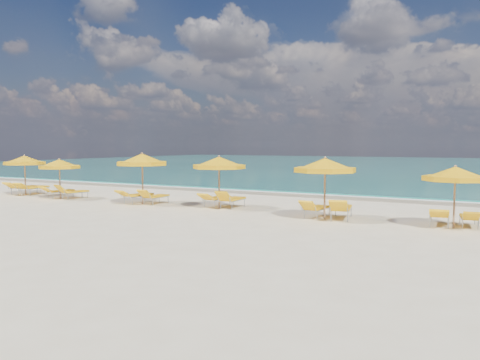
% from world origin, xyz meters
% --- Properties ---
extents(ground_plane, '(120.00, 120.00, 0.00)m').
position_xyz_m(ground_plane, '(0.00, 0.00, 0.00)').
color(ground_plane, beige).
extents(ocean, '(120.00, 80.00, 0.30)m').
position_xyz_m(ocean, '(0.00, 48.00, 0.00)').
color(ocean, '#136D63').
rests_on(ocean, ground).
extents(wet_sand_band, '(120.00, 2.60, 0.01)m').
position_xyz_m(wet_sand_band, '(0.00, 7.40, 0.00)').
color(wet_sand_band, tan).
rests_on(wet_sand_band, ground).
extents(foam_line, '(120.00, 1.20, 0.03)m').
position_xyz_m(foam_line, '(0.00, 8.20, 0.00)').
color(foam_line, white).
rests_on(foam_line, ground).
extents(whitecap_near, '(14.00, 0.36, 0.05)m').
position_xyz_m(whitecap_near, '(-6.00, 17.00, 0.00)').
color(whitecap_near, white).
rests_on(whitecap_near, ground).
extents(whitecap_far, '(18.00, 0.30, 0.05)m').
position_xyz_m(whitecap_far, '(8.00, 24.00, 0.00)').
color(whitecap_far, white).
rests_on(whitecap_far, ground).
extents(umbrella_0, '(2.28, 2.28, 2.26)m').
position_xyz_m(umbrella_0, '(-13.03, 0.01, 1.93)').
color(umbrella_0, '#9E734F').
rests_on(umbrella_0, ground).
extents(umbrella_1, '(2.39, 2.39, 2.12)m').
position_xyz_m(umbrella_1, '(-9.52, -0.57, 1.81)').
color(umbrella_1, '#9E734F').
rests_on(umbrella_1, ground).
extents(umbrella_2, '(2.95, 2.95, 2.46)m').
position_xyz_m(umbrella_2, '(-4.38, -0.14, 2.10)').
color(umbrella_2, '#9E734F').
rests_on(umbrella_2, ground).
extents(umbrella_3, '(2.97, 2.97, 2.35)m').
position_xyz_m(umbrella_3, '(-0.43, 0.35, 2.01)').
color(umbrella_3, '#9E734F').
rests_on(umbrella_3, ground).
extents(umbrella_4, '(2.87, 2.87, 2.39)m').
position_xyz_m(umbrella_4, '(4.68, -0.42, 2.03)').
color(umbrella_4, '#9E734F').
rests_on(umbrella_4, ground).
extents(umbrella_5, '(2.51, 2.51, 2.15)m').
position_xyz_m(umbrella_5, '(9.12, -0.15, 1.83)').
color(umbrella_5, '#9E734F').
rests_on(umbrella_5, ground).
extents(lounger_0_left, '(0.77, 2.01, 0.78)m').
position_xyz_m(lounger_0_left, '(-13.42, 0.19, 0.23)').
color(lounger_0_left, '#A5A8AD').
rests_on(lounger_0_left, ground).
extents(lounger_0_right, '(0.88, 2.10, 0.78)m').
position_xyz_m(lounger_0_right, '(-12.58, 0.24, 0.24)').
color(lounger_0_right, '#A5A8AD').
rests_on(lounger_0_right, ground).
extents(lounger_1_left, '(0.88, 1.88, 0.70)m').
position_xyz_m(lounger_1_left, '(-10.07, -0.13, 0.21)').
color(lounger_1_left, '#A5A8AD').
rests_on(lounger_1_left, ground).
extents(lounger_1_right, '(0.87, 1.79, 0.80)m').
position_xyz_m(lounger_1_right, '(-9.03, -0.08, 0.22)').
color(lounger_1_right, '#A5A8AD').
rests_on(lounger_1_right, ground).
extents(lounger_2_left, '(0.91, 2.03, 0.73)m').
position_xyz_m(lounger_2_left, '(-4.88, 0.08, 0.23)').
color(lounger_2_left, '#A5A8AD').
rests_on(lounger_2_left, ground).
extents(lounger_2_right, '(0.62, 1.78, 0.79)m').
position_xyz_m(lounger_2_right, '(-3.88, 0.20, 0.22)').
color(lounger_2_right, '#A5A8AD').
rests_on(lounger_2_right, ground).
extents(lounger_3_left, '(0.73, 1.94, 0.72)m').
position_xyz_m(lounger_3_left, '(-0.85, 0.85, 0.22)').
color(lounger_3_left, '#A5A8AD').
rests_on(lounger_3_left, ground).
extents(lounger_3_right, '(0.68, 1.88, 0.86)m').
position_xyz_m(lounger_3_right, '(0.01, 0.77, 0.23)').
color(lounger_3_right, '#A5A8AD').
rests_on(lounger_3_right, ground).
extents(lounger_4_left, '(0.74, 1.82, 0.78)m').
position_xyz_m(lounger_4_left, '(4.24, -0.07, 0.22)').
color(lounger_4_left, '#A5A8AD').
rests_on(lounger_4_left, ground).
extents(lounger_4_right, '(1.00, 2.11, 0.88)m').
position_xyz_m(lounger_4_right, '(5.20, -0.00, 0.25)').
color(lounger_4_right, '#A5A8AD').
rests_on(lounger_4_right, ground).
extents(lounger_5_left, '(0.78, 2.02, 0.73)m').
position_xyz_m(lounger_5_left, '(8.64, 0.27, 0.23)').
color(lounger_5_left, '#A5A8AD').
rests_on(lounger_5_left, ground).
extents(lounger_5_right, '(0.73, 1.68, 0.67)m').
position_xyz_m(lounger_5_right, '(9.56, 0.42, 0.20)').
color(lounger_5_right, '#A5A8AD').
rests_on(lounger_5_right, ground).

